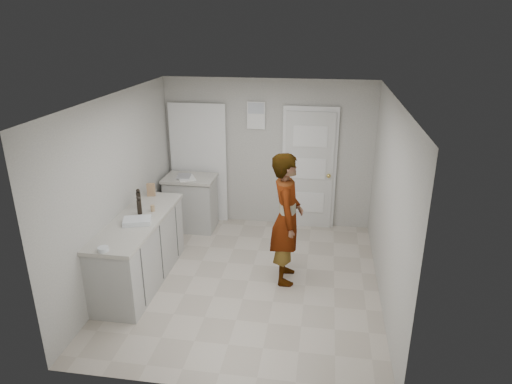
% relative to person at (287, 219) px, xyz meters
% --- Properties ---
extents(ground, '(4.00, 4.00, 0.00)m').
position_rel_person_xyz_m(ground, '(-0.49, -0.15, -0.90)').
color(ground, '#AFA393').
rests_on(ground, ground).
extents(room_shell, '(4.00, 4.00, 4.00)m').
position_rel_person_xyz_m(room_shell, '(-0.67, 1.80, 0.12)').
color(room_shell, '#A19F98').
rests_on(room_shell, ground).
extents(main_counter, '(0.64, 1.96, 0.93)m').
position_rel_person_xyz_m(main_counter, '(-1.94, -0.35, -0.48)').
color(main_counter, '#B2B2AD').
rests_on(main_counter, ground).
extents(side_counter, '(0.84, 0.61, 0.93)m').
position_rel_person_xyz_m(side_counter, '(-1.74, 1.40, -0.47)').
color(side_counter, '#B2B2AD').
rests_on(side_counter, ground).
extents(person, '(0.49, 0.70, 1.81)m').
position_rel_person_xyz_m(person, '(0.00, 0.00, 0.00)').
color(person, silver).
rests_on(person, ground).
extents(cake_mix_box, '(0.13, 0.08, 0.19)m').
position_rel_person_xyz_m(cake_mix_box, '(-2.05, 0.48, 0.12)').
color(cake_mix_box, olive).
rests_on(cake_mix_box, main_counter).
extents(spice_jar, '(0.06, 0.06, 0.09)m').
position_rel_person_xyz_m(spice_jar, '(-1.82, -0.07, 0.07)').
color(spice_jar, tan).
rests_on(spice_jar, main_counter).
extents(oil_cruet_a, '(0.06, 0.06, 0.25)m').
position_rel_person_xyz_m(oil_cruet_a, '(-1.96, -0.19, 0.14)').
color(oil_cruet_a, black).
rests_on(oil_cruet_a, main_counter).
extents(oil_cruet_b, '(0.06, 0.06, 0.28)m').
position_rel_person_xyz_m(oil_cruet_b, '(-2.06, 0.03, 0.15)').
color(oil_cruet_b, black).
rests_on(oil_cruet_b, main_counter).
extents(baking_dish, '(0.40, 0.33, 0.06)m').
position_rel_person_xyz_m(baking_dish, '(-1.88, -0.47, 0.05)').
color(baking_dish, silver).
rests_on(baking_dish, main_counter).
extents(egg_bowl, '(0.12, 0.12, 0.05)m').
position_rel_person_xyz_m(egg_bowl, '(-1.96, -1.25, 0.05)').
color(egg_bowl, silver).
rests_on(egg_bowl, main_counter).
extents(papers, '(0.39, 0.42, 0.01)m').
position_rel_person_xyz_m(papers, '(-1.78, 1.33, 0.03)').
color(papers, white).
rests_on(papers, side_counter).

